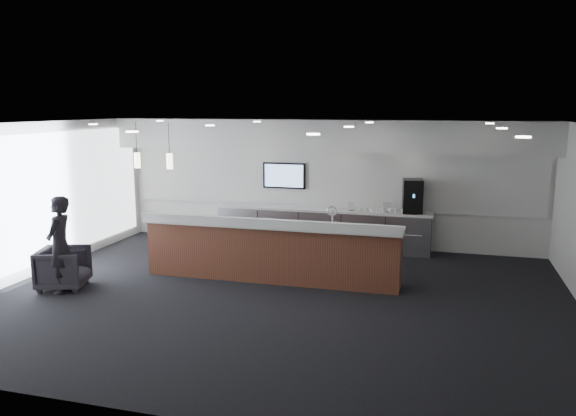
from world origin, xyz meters
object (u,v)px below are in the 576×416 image
(armchair, at_px, (63,268))
(lounge_guest, at_px, (60,245))
(service_counter, at_px, (272,250))
(coffee_machine, at_px, (413,196))

(armchair, height_order, lounge_guest, lounge_guest)
(service_counter, height_order, armchair, service_counter)
(coffee_machine, relative_size, lounge_guest, 0.43)
(coffee_machine, bearing_deg, service_counter, -140.45)
(service_counter, relative_size, lounge_guest, 2.86)
(armchair, distance_m, lounge_guest, 0.54)
(service_counter, height_order, lounge_guest, lounge_guest)
(armchair, bearing_deg, coffee_machine, -72.57)
(service_counter, distance_m, lounge_guest, 3.83)
(lounge_guest, bearing_deg, service_counter, 105.09)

